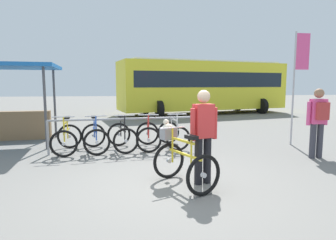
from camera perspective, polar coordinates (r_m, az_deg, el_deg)
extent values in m
plane|color=slate|center=(5.12, 0.53, -12.83)|extent=(80.00, 80.00, 0.00)
cylinder|color=#99999E|center=(7.76, -22.38, -3.28)|extent=(0.06, 0.06, 0.85)
cylinder|color=#99999E|center=(8.09, 5.65, -2.38)|extent=(0.06, 0.06, 0.85)
cylinder|color=#99999E|center=(7.63, -8.12, 0.24)|extent=(3.84, 0.41, 0.05)
torus|color=black|center=(8.40, -18.65, -3.03)|extent=(0.66, 0.11, 0.66)
cylinder|color=#B7B7BC|center=(8.40, -18.65, -3.03)|extent=(0.08, 0.07, 0.08)
torus|color=black|center=(7.40, -19.68, -4.38)|extent=(0.66, 0.11, 0.66)
cylinder|color=#B7B7BC|center=(7.40, -19.68, -4.38)|extent=(0.08, 0.07, 0.08)
cube|color=yellow|center=(7.86, -19.20, -2.05)|extent=(0.08, 0.92, 0.04)
cube|color=yellow|center=(7.78, -19.32, -0.47)|extent=(0.07, 0.61, 0.04)
cylinder|color=yellow|center=(8.03, -19.03, -1.50)|extent=(0.03, 0.03, 0.55)
cube|color=black|center=(8.00, -19.11, 0.45)|extent=(0.13, 0.25, 0.06)
cylinder|color=yellow|center=(7.47, -19.64, -1.83)|extent=(0.03, 0.03, 0.63)
cylinder|color=#B7B7BC|center=(7.43, -19.74, 0.57)|extent=(0.52, 0.06, 0.03)
torus|color=black|center=(8.36, -14.33, -2.93)|extent=(0.66, 0.20, 0.66)
cylinder|color=#B7B7BC|center=(8.36, -14.33, -2.93)|extent=(0.09, 0.08, 0.08)
torus|color=black|center=(7.36, -13.71, -4.24)|extent=(0.66, 0.20, 0.66)
cylinder|color=#B7B7BC|center=(7.36, -13.71, -4.24)|extent=(0.09, 0.08, 0.08)
cube|color=#2D56B7|center=(7.82, -14.09, -1.92)|extent=(0.21, 0.91, 0.04)
cube|color=#2D56B7|center=(7.74, -14.11, -0.33)|extent=(0.15, 0.61, 0.04)
cylinder|color=#2D56B7|center=(7.99, -14.21, -1.37)|extent=(0.03, 0.03, 0.55)
cube|color=black|center=(7.96, -14.27, 0.59)|extent=(0.16, 0.26, 0.06)
cylinder|color=#2D56B7|center=(7.42, -13.86, -1.68)|extent=(0.03, 0.03, 0.63)
cylinder|color=#B7B7BC|center=(7.38, -13.93, 0.74)|extent=(0.52, 0.12, 0.03)
torus|color=black|center=(8.37, -9.56, -2.79)|extent=(0.66, 0.21, 0.66)
cylinder|color=#B7B7BC|center=(8.37, -9.56, -2.79)|extent=(0.09, 0.08, 0.08)
torus|color=black|center=(7.38, -8.23, -4.07)|extent=(0.66, 0.21, 0.66)
cylinder|color=#B7B7BC|center=(7.38, -8.23, -4.07)|extent=(0.09, 0.08, 0.08)
cube|color=black|center=(7.84, -8.97, -1.77)|extent=(0.21, 0.91, 0.04)
cube|color=black|center=(7.76, -8.93, -0.19)|extent=(0.15, 0.61, 0.04)
cylinder|color=black|center=(8.01, -9.21, -1.23)|extent=(0.03, 0.03, 0.55)
cube|color=black|center=(7.98, -9.24, 0.72)|extent=(0.16, 0.26, 0.06)
cylinder|color=black|center=(7.45, -8.45, -1.52)|extent=(0.03, 0.03, 0.63)
cylinder|color=#B7B7BC|center=(7.41, -8.49, 0.89)|extent=(0.52, 0.13, 0.03)
torus|color=black|center=(8.46, -4.01, -2.61)|extent=(0.66, 0.12, 0.66)
cylinder|color=#B7B7BC|center=(8.46, -4.01, -2.61)|extent=(0.08, 0.07, 0.08)
torus|color=black|center=(7.46, -3.77, -3.91)|extent=(0.66, 0.12, 0.66)
cylinder|color=#B7B7BC|center=(7.46, -3.77, -3.91)|extent=(0.08, 0.07, 0.08)
cube|color=red|center=(7.92, -3.91, -1.61)|extent=(0.07, 0.92, 0.04)
cube|color=red|center=(7.84, -3.91, -0.04)|extent=(0.06, 0.61, 0.04)
cylinder|color=red|center=(8.10, -3.95, -1.07)|extent=(0.03, 0.03, 0.55)
cube|color=black|center=(8.06, -3.97, 0.86)|extent=(0.13, 0.24, 0.06)
cylinder|color=red|center=(7.52, -3.82, -1.37)|extent=(0.03, 0.03, 0.63)
cylinder|color=#B7B7BC|center=(7.49, -3.84, 1.01)|extent=(0.52, 0.05, 0.03)
torus|color=black|center=(8.58, 0.08, -2.45)|extent=(0.67, 0.18, 0.66)
cylinder|color=#B7B7BC|center=(8.58, 0.08, -2.45)|extent=(0.09, 0.07, 0.08)
torus|color=black|center=(7.62, 2.04, -3.66)|extent=(0.67, 0.18, 0.66)
cylinder|color=#B7B7BC|center=(7.62, 2.04, -3.66)|extent=(0.09, 0.07, 0.08)
cube|color=silver|center=(8.06, 1.01, -1.45)|extent=(0.14, 0.92, 0.04)
cube|color=silver|center=(7.99, 1.11, 0.10)|extent=(0.11, 0.61, 0.04)
cylinder|color=silver|center=(8.23, 0.66, -0.92)|extent=(0.03, 0.03, 0.55)
cube|color=black|center=(8.20, 0.66, 0.98)|extent=(0.15, 0.25, 0.06)
cylinder|color=silver|center=(7.68, 1.79, -1.19)|extent=(0.03, 0.03, 0.63)
cylinder|color=#B7B7BC|center=(7.64, 1.80, 1.15)|extent=(0.52, 0.09, 0.03)
torus|color=black|center=(4.65, 6.95, -10.64)|extent=(0.63, 0.32, 0.66)
cylinder|color=#B7B7BC|center=(4.65, 6.95, -10.64)|extent=(0.10, 0.09, 0.08)
torus|color=black|center=(5.45, 0.18, -7.95)|extent=(0.63, 0.32, 0.66)
cylinder|color=#B7B7BC|center=(5.45, 0.18, -7.95)|extent=(0.10, 0.09, 0.08)
cube|color=yellow|center=(4.98, 3.30, -6.72)|extent=(0.40, 0.86, 0.04)
cube|color=yellow|center=(4.98, 2.99, -4.09)|extent=(0.28, 0.57, 0.04)
cylinder|color=yellow|center=(4.83, 4.56, -6.57)|extent=(0.03, 0.03, 0.55)
cube|color=black|center=(4.77, 4.59, -3.36)|extent=(0.21, 0.27, 0.06)
cylinder|color=yellow|center=(5.28, 0.89, -4.94)|extent=(0.03, 0.03, 0.63)
cylinder|color=#B7B7BC|center=(5.22, 0.89, -1.55)|extent=(0.49, 0.23, 0.03)
cube|color=gray|center=(5.36, 0.07, -2.63)|extent=(0.32, 0.29, 0.22)
ellipsoid|color=beige|center=(5.35, 0.07, -1.57)|extent=(0.23, 0.22, 0.16)
sphere|color=beige|center=(5.40, -0.39, -0.41)|extent=(0.11, 0.11, 0.11)
cylinder|color=black|center=(5.23, 7.65, -7.75)|extent=(0.14, 0.14, 0.82)
cylinder|color=black|center=(5.14, 5.95, -8.00)|extent=(0.14, 0.14, 0.82)
cube|color=red|center=(5.05, 6.92, -0.18)|extent=(0.38, 0.29, 0.58)
cylinder|color=red|center=(5.16, 9.09, -0.62)|extent=(0.09, 0.09, 0.55)
cylinder|color=red|center=(4.93, 4.88, -0.92)|extent=(0.09, 0.09, 0.55)
sphere|color=beige|center=(5.02, 6.99, 4.59)|extent=(0.22, 0.22, 0.22)
cylinder|color=#383842|center=(7.69, 26.40, -3.69)|extent=(0.14, 0.14, 0.82)
cylinder|color=#383842|center=(7.79, 27.49, -3.61)|extent=(0.14, 0.14, 0.82)
cube|color=#E54C8C|center=(7.65, 27.24, 1.51)|extent=(0.34, 0.20, 0.58)
cylinder|color=#E54C8C|center=(7.55, 25.76, 1.15)|extent=(0.09, 0.09, 0.55)
cylinder|color=#E54C8C|center=(7.80, 28.45, 1.16)|extent=(0.09, 0.09, 0.55)
sphere|color=#9E7051|center=(7.63, 27.41, 4.65)|extent=(0.22, 0.22, 0.22)
cube|color=#B23333|center=(7.52, 27.94, 1.55)|extent=(0.26, 0.14, 0.40)
cube|color=yellow|center=(17.55, 7.06, 6.63)|extent=(10.31, 4.68, 2.70)
cube|color=#19232D|center=(17.55, 7.07, 7.77)|extent=(9.53, 4.52, 0.84)
cube|color=silver|center=(17.60, 7.12, 11.16)|extent=(9.28, 4.22, 0.08)
cylinder|color=black|center=(15.15, -1.69, 2.09)|extent=(0.45, 0.93, 0.90)
cylinder|color=black|center=(17.52, -4.39, 2.73)|extent=(0.45, 0.93, 0.90)
cylinder|color=black|center=(18.34, 17.87, 2.60)|extent=(0.45, 0.93, 0.90)
cylinder|color=black|center=(20.35, 13.46, 3.14)|extent=(0.45, 0.93, 0.90)
cylinder|color=#4C4C51|center=(10.21, -21.24, 2.93)|extent=(0.07, 0.07, 2.20)
cylinder|color=#4C4C51|center=(8.43, -22.83, 2.10)|extent=(0.07, 0.07, 2.20)
cube|color=olive|center=(10.38, -28.32, -0.99)|extent=(2.36, 0.53, 0.90)
cylinder|color=#B2B2B7|center=(9.06, 23.28, 5.55)|extent=(0.05, 0.05, 3.20)
cube|color=#E54C8C|center=(9.22, 24.79, 12.03)|extent=(0.40, 0.03, 1.00)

